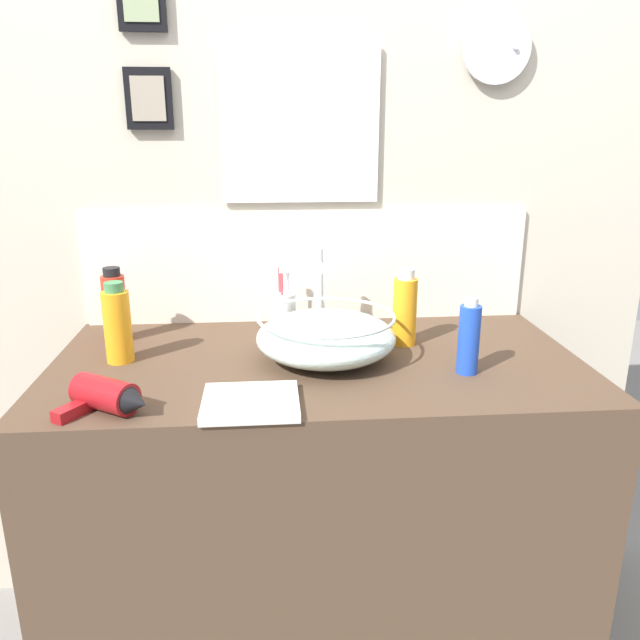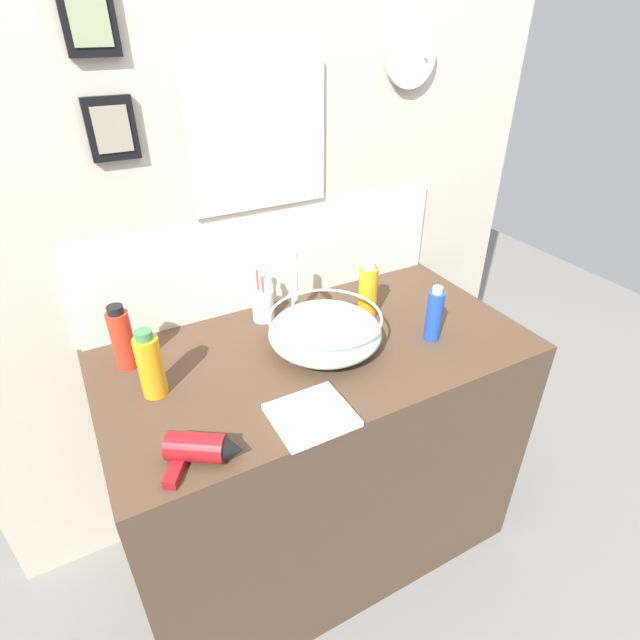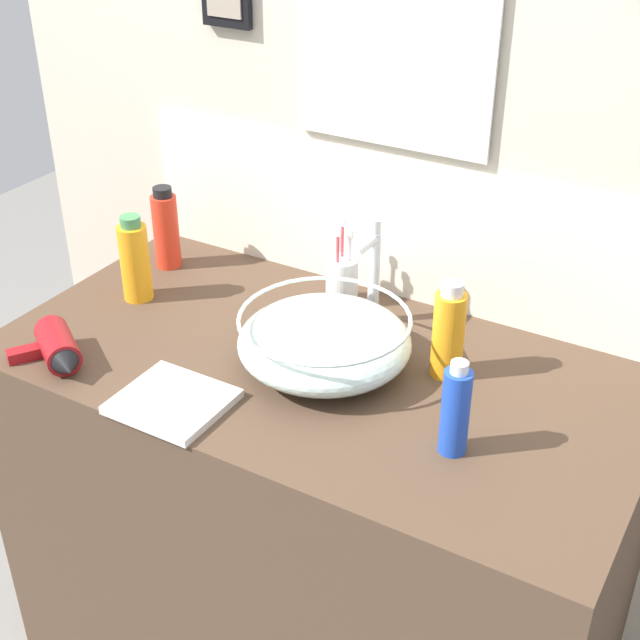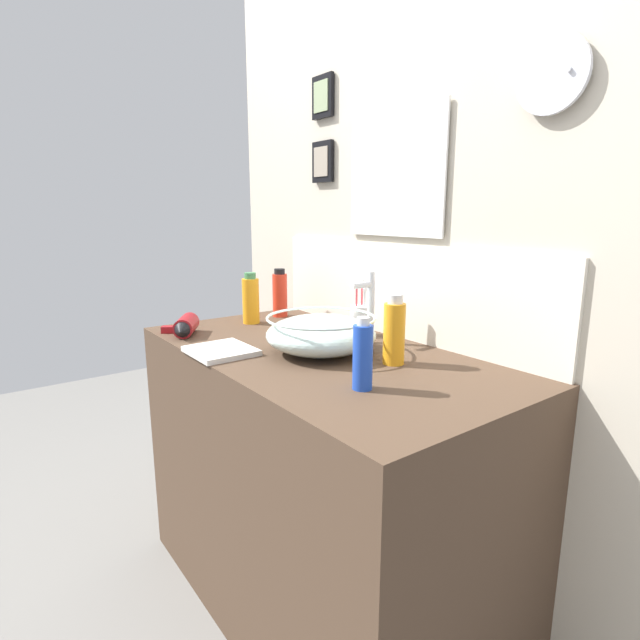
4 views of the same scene
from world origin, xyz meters
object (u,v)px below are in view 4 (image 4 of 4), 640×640
(faucet, at_px, (369,304))
(soap_dispenser, at_px, (363,356))
(lotion_bottle, at_px, (280,294))
(spray_bottle, at_px, (394,332))
(hand_towel, at_px, (221,351))
(toothbrush_cup, at_px, (360,320))
(hair_drier, at_px, (184,327))
(shampoo_bottle, at_px, (251,300))
(glass_bowl_sink, at_px, (321,334))

(faucet, distance_m, soap_dispenser, 0.44)
(soap_dispenser, bearing_deg, lotion_bottle, 160.55)
(spray_bottle, relative_size, hand_towel, 1.02)
(soap_dispenser, bearing_deg, faucet, 135.99)
(hand_towel, bearing_deg, spray_bottle, 41.74)
(soap_dispenser, bearing_deg, hand_towel, -164.21)
(toothbrush_cup, xyz_separation_m, lotion_bottle, (-0.44, -0.05, 0.04))
(hair_drier, relative_size, shampoo_bottle, 1.01)
(glass_bowl_sink, distance_m, faucet, 0.21)
(spray_bottle, distance_m, shampoo_bottle, 0.72)
(lotion_bottle, height_order, hand_towel, lotion_bottle)
(hair_drier, relative_size, hand_towel, 1.01)
(faucet, relative_size, lotion_bottle, 1.19)
(hair_drier, distance_m, toothbrush_cup, 0.62)
(glass_bowl_sink, relative_size, soap_dispenser, 1.88)
(soap_dispenser, height_order, shampoo_bottle, shampoo_bottle)
(soap_dispenser, distance_m, hand_towel, 0.52)
(glass_bowl_sink, bearing_deg, hand_towel, -125.33)
(toothbrush_cup, bearing_deg, hair_drier, -126.04)
(soap_dispenser, xyz_separation_m, lotion_bottle, (-0.86, 0.30, 0.01))
(spray_bottle, xyz_separation_m, shampoo_bottle, (-0.71, -0.07, -0.00))
(faucet, relative_size, spray_bottle, 1.18)
(toothbrush_cup, height_order, lotion_bottle, lotion_bottle)
(lotion_bottle, bearing_deg, shampoo_bottle, -75.31)
(hair_drier, height_order, lotion_bottle, lotion_bottle)
(glass_bowl_sink, distance_m, hair_drier, 0.53)
(glass_bowl_sink, distance_m, spray_bottle, 0.24)
(glass_bowl_sink, xyz_separation_m, spray_bottle, (0.21, 0.10, 0.03))
(glass_bowl_sink, height_order, spray_bottle, spray_bottle)
(toothbrush_cup, bearing_deg, shampoo_bottle, -152.30)
(soap_dispenser, distance_m, shampoo_bottle, 0.83)
(glass_bowl_sink, height_order, shampoo_bottle, shampoo_bottle)
(hand_towel, bearing_deg, toothbrush_cup, 80.71)
(faucet, height_order, lotion_bottle, faucet)
(hair_drier, height_order, soap_dispenser, soap_dispenser)
(spray_bottle, bearing_deg, hand_towel, -138.26)
(spray_bottle, distance_m, soap_dispenser, 0.23)
(faucet, xyz_separation_m, hand_towel, (-0.18, -0.45, -0.12))
(spray_bottle, bearing_deg, faucet, 155.60)
(glass_bowl_sink, height_order, soap_dispenser, soap_dispenser)
(hair_drier, bearing_deg, shampoo_bottle, 97.83)
(soap_dispenser, bearing_deg, spray_bottle, 116.27)
(toothbrush_cup, bearing_deg, soap_dispenser, -40.55)
(toothbrush_cup, xyz_separation_m, spray_bottle, (0.31, -0.14, 0.04))
(lotion_bottle, bearing_deg, soap_dispenser, -19.45)
(faucet, height_order, shampoo_bottle, faucet)
(faucet, relative_size, hand_towel, 1.20)
(shampoo_bottle, xyz_separation_m, lotion_bottle, (-0.04, 0.16, 0.00))
(hair_drier, xyz_separation_m, shampoo_bottle, (-0.04, 0.29, 0.06))
(hand_towel, bearing_deg, faucet, 68.29)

